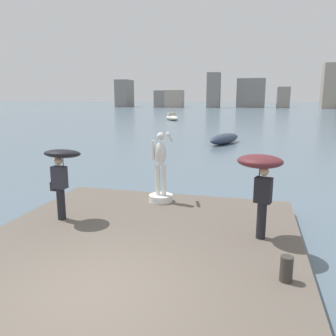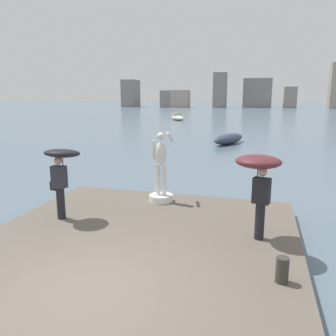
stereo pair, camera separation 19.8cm
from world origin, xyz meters
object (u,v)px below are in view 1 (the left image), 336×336
object	(u,v)px
onlooker_left	(62,165)
boat_near	(172,117)
onlooker_right	(261,171)
boat_mid	(225,139)
mooring_bollard	(286,269)
statue_white_figure	(161,178)

from	to	relation	value
onlooker_left	boat_near	xyz separation A→B (m)	(-8.12, 45.38, -1.45)
onlooker_left	boat_near	world-z (taller)	onlooker_left
onlooker_left	onlooker_right	xyz separation A→B (m)	(5.12, 0.07, 0.11)
boat_mid	boat_near	bearing A→B (deg)	112.42
mooring_bollard	onlooker_left	bearing A→B (deg)	161.76
statue_white_figure	onlooker_right	xyz separation A→B (m)	(3.00, -2.15, 0.84)
boat_near	statue_white_figure	bearing A→B (deg)	-76.65
boat_mid	onlooker_right	bearing A→B (deg)	-82.55
mooring_bollard	boat_near	bearing A→B (deg)	106.23
statue_white_figure	onlooker_left	bearing A→B (deg)	-133.64
mooring_bollard	boat_near	world-z (taller)	boat_near
onlooker_left	boat_mid	xyz separation A→B (m)	(2.59, 19.41, -1.50)
onlooker_right	mooring_bollard	distance (m)	2.42
statue_white_figure	mooring_bollard	xyz separation A→B (m)	(3.51, -4.07, -0.54)
statue_white_figure	onlooker_left	distance (m)	3.15
onlooker_right	boat_mid	xyz separation A→B (m)	(-2.53, 19.34, -1.61)
statue_white_figure	boat_near	xyz separation A→B (m)	(-10.24, 43.16, -0.73)
boat_near	boat_mid	xyz separation A→B (m)	(10.71, -25.97, -0.05)
mooring_bollard	boat_near	xyz separation A→B (m)	(-13.75, 47.23, -0.19)
statue_white_figure	onlooker_right	distance (m)	3.78
onlooker_left	statue_white_figure	bearing A→B (deg)	46.36
onlooker_left	onlooker_right	world-z (taller)	onlooker_right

